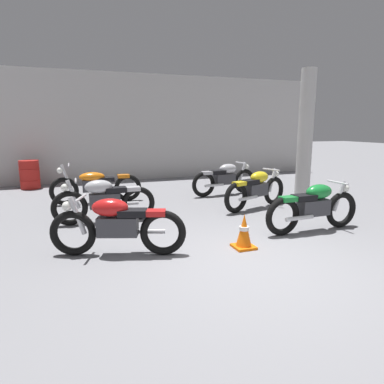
{
  "coord_description": "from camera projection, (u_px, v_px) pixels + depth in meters",
  "views": [
    {
      "loc": [
        -2.31,
        -3.91,
        1.86
      ],
      "look_at": [
        0.0,
        2.45,
        0.55
      ],
      "focal_mm": 32.09,
      "sensor_mm": 36.0,
      "label": 1
    }
  ],
  "objects": [
    {
      "name": "ground_plane",
      "position": [
        253.0,
        263.0,
        4.74
      ],
      "size": [
        60.0,
        60.0,
        0.0
      ],
      "primitive_type": "plane",
      "color": "gray"
    },
    {
      "name": "back_wall",
      "position": [
        136.0,
        127.0,
        11.83
      ],
      "size": [
        13.36,
        0.24,
        3.6
      ],
      "primitive_type": "cube",
      "color": "#BCBAB7",
      "rests_on": "ground"
    },
    {
      "name": "support_pillar",
      "position": [
        305.0,
        137.0,
        8.37
      ],
      "size": [
        0.36,
        0.36,
        3.2
      ],
      "primitive_type": "cylinder",
      "color": "#BCBAB7",
      "rests_on": "ground"
    },
    {
      "name": "motorcycle_left_row_0",
      "position": [
        117.0,
        225.0,
        4.94
      ],
      "size": [
        1.9,
        0.78,
        0.88
      ],
      "color": "black",
      "rests_on": "ground"
    },
    {
      "name": "motorcycle_left_row_1",
      "position": [
        104.0,
        199.0,
        6.63
      ],
      "size": [
        1.97,
        0.48,
        0.88
      ],
      "color": "black",
      "rests_on": "ground"
    },
    {
      "name": "motorcycle_left_row_2",
      "position": [
        96.0,
        185.0,
        8.31
      ],
      "size": [
        2.17,
        0.68,
        0.97
      ],
      "color": "black",
      "rests_on": "ground"
    },
    {
      "name": "motorcycle_right_row_0",
      "position": [
        314.0,
        206.0,
        6.07
      ],
      "size": [
        1.97,
        0.48,
        0.88
      ],
      "color": "black",
      "rests_on": "ground"
    },
    {
      "name": "motorcycle_right_row_1",
      "position": [
        256.0,
        189.0,
        7.77
      ],
      "size": [
        1.9,
        0.78,
        0.88
      ],
      "color": "black",
      "rests_on": "ground"
    },
    {
      "name": "motorcycle_right_row_2",
      "position": [
        225.0,
        178.0,
        9.31
      ],
      "size": [
        1.97,
        0.53,
        0.88
      ],
      "color": "black",
      "rests_on": "ground"
    },
    {
      "name": "oil_drum",
      "position": [
        30.0,
        175.0,
        10.24
      ],
      "size": [
        0.59,
        0.59,
        0.85
      ],
      "color": "red",
      "rests_on": "ground"
    },
    {
      "name": "traffic_cone",
      "position": [
        244.0,
        232.0,
        5.26
      ],
      "size": [
        0.32,
        0.32,
        0.54
      ],
      "color": "orange",
      "rests_on": "ground"
    }
  ]
}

